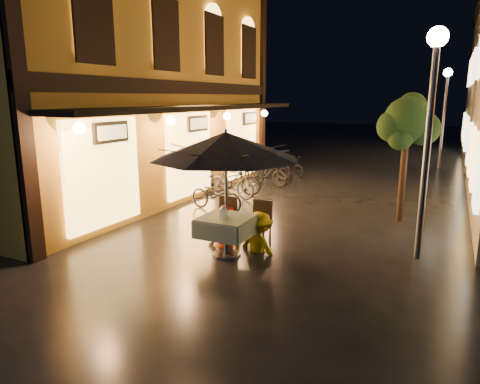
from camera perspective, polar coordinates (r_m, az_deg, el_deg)
The scene contains 19 objects.
ground at distance 7.93m, azimuth -1.10°, elevation -9.94°, with size 90.00×90.00×0.00m, color black.
west_building at distance 13.91m, azimuth -15.17°, elevation 14.90°, with size 5.90×11.40×7.40m.
street_tree at distance 11.08m, azimuth 21.47°, elevation 8.51°, with size 1.43×1.20×3.15m.
streetlamp_near at distance 8.51m, azimuth 24.16°, elevation 10.71°, with size 0.36×0.36×4.23m.
streetlamp_far at distance 20.51m, azimuth 25.68°, elevation 10.98°, with size 0.36×0.36×4.23m.
cafe_table at distance 8.29m, azimuth -1.84°, elevation -4.61°, with size 0.99×0.99×0.78m.
patio_umbrella at distance 7.97m, azimuth -1.92°, elevation 6.18°, with size 2.84×2.84×2.46m.
cafe_chair_left at distance 9.11m, azimuth -1.88°, elevation -3.35°, with size 0.42×0.42×0.97m.
cafe_chair_right at distance 8.78m, azimuth 2.74°, elevation -3.98°, with size 0.42×0.42×0.97m.
table_lantern at distance 8.09m, azimuth -2.27°, elevation -2.60°, with size 0.16×0.16×0.25m.
person_orange at distance 8.90m, azimuth -2.09°, elevation -1.90°, with size 0.79×0.62×1.63m, color red.
person_yellow at distance 8.51m, azimuth 2.62°, elevation -2.83°, with size 1.00×0.58×1.55m, color #D8A702.
bicycle_0 at distance 11.67m, azimuth -3.22°, elevation -0.37°, with size 0.57×1.64×0.86m, color black.
bicycle_1 at distance 13.07m, azimuth -1.17°, elevation 1.39°, with size 0.48×1.69×1.02m, color black.
bicycle_2 at distance 13.48m, azimuth -1.11°, elevation 1.64°, with size 0.65×1.86×0.98m, color black.
bicycle_3 at distance 14.97m, azimuth 3.75°, elevation 2.57°, with size 0.43×1.51×0.91m, color black.
bicycle_4 at distance 15.47m, azimuth 3.95°, elevation 2.89°, with size 0.60×1.72×0.90m, color black.
bicycle_5 at distance 16.30m, azimuth 4.24°, elevation 3.75°, with size 0.52×1.85×1.11m, color black.
bicycle_6 at distance 16.91m, azimuth 6.39°, elevation 3.47°, with size 0.53×1.51×0.80m, color black.
Camera 1 is at (3.37, -6.51, 3.02)m, focal length 32.00 mm.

